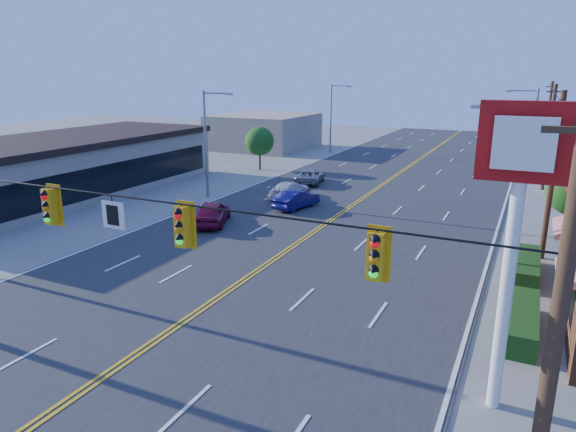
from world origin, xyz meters
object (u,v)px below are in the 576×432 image
at_px(car_blue, 296,200).
at_px(car_silver, 310,177).
at_px(kfc_pylon, 517,199).
at_px(car_white, 290,191).
at_px(car_magenta, 212,213).
at_px(signal_span, 80,229).

xyz_separation_m(car_blue, car_silver, (-2.57, 8.35, -0.03)).
distance_m(kfc_pylon, car_white, 26.31).
bearing_deg(car_magenta, car_blue, -139.63).
xyz_separation_m(signal_span, car_blue, (-3.20, 21.64, -4.24)).
distance_m(car_blue, car_silver, 8.74).
height_order(car_magenta, car_white, car_magenta).
distance_m(signal_span, kfc_pylon, 11.87).
bearing_deg(car_silver, car_white, 86.28).
distance_m(signal_span, car_silver, 30.84).
bearing_deg(car_white, signal_span, 104.47).
bearing_deg(car_silver, car_blue, 94.94).
distance_m(car_magenta, car_silver, 14.21).
distance_m(kfc_pylon, car_magenta, 21.68).
bearing_deg(kfc_pylon, signal_span, -160.22).
bearing_deg(car_silver, car_magenta, 75.74).
bearing_deg(car_magenta, car_silver, -113.89).
height_order(signal_span, car_magenta, signal_span).
relative_size(car_white, car_silver, 0.99).
xyz_separation_m(car_magenta, car_silver, (0.52, 14.20, -0.13)).
bearing_deg(car_blue, kfc_pylon, 141.69).
xyz_separation_m(car_blue, car_white, (-1.70, 2.52, -0.01)).
bearing_deg(car_blue, car_magenta, 74.77).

